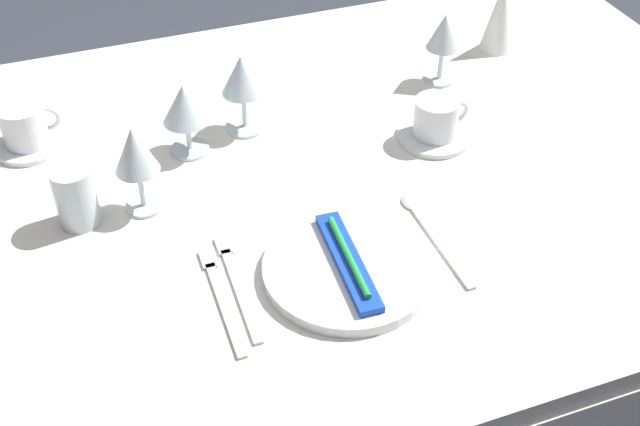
{
  "coord_description": "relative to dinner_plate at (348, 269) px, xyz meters",
  "views": [
    {
      "loc": [
        -0.31,
        -1.03,
        1.58
      ],
      "look_at": [
        0.01,
        -0.13,
        0.76
      ],
      "focal_mm": 45.23,
      "sensor_mm": 36.0,
      "label": 1
    }
  ],
  "objects": [
    {
      "name": "spoon_soup",
      "position": [
        0.15,
        0.05,
        -0.01
      ],
      "size": [
        0.03,
        0.23,
        0.01
      ],
      "color": "beige",
      "rests_on": "dining_table"
    },
    {
      "name": "wine_glass_left",
      "position": [
        0.37,
        0.44,
        0.09
      ],
      "size": [
        0.06,
        0.06,
        0.14
      ],
      "color": "silver",
      "rests_on": "dining_table"
    },
    {
      "name": "napkin_folded",
      "position": [
        0.54,
        0.52,
        0.07
      ],
      "size": [
        0.07,
        0.07,
        0.16
      ],
      "primitive_type": "cone",
      "color": "white",
      "rests_on": "dining_table"
    },
    {
      "name": "toothbrush_package",
      "position": [
        0.0,
        0.0,
        0.02
      ],
      "size": [
        0.05,
        0.21,
        0.02
      ],
      "color": "blue",
      "rests_on": "dinner_plate"
    },
    {
      "name": "wine_glass_far",
      "position": [
        -0.25,
        0.25,
        0.1
      ],
      "size": [
        0.07,
        0.07,
        0.15
      ],
      "color": "silver",
      "rests_on": "dining_table"
    },
    {
      "name": "fork_outer",
      "position": [
        -0.16,
        0.04,
        -0.01
      ],
      "size": [
        0.02,
        0.22,
        0.0
      ],
      "color": "beige",
      "rests_on": "dining_table"
    },
    {
      "name": "saucer_left",
      "position": [
        0.27,
        0.27,
        -0.0
      ],
      "size": [
        0.13,
        0.13,
        0.01
      ],
      "primitive_type": "cylinder",
      "color": "white",
      "rests_on": "dining_table"
    },
    {
      "name": "coffee_cup_right",
      "position": [
        -0.41,
        0.49,
        0.04
      ],
      "size": [
        0.1,
        0.08,
        0.07
      ],
      "color": "white",
      "rests_on": "saucer_right"
    },
    {
      "name": "coffee_cup_left",
      "position": [
        0.27,
        0.27,
        0.04
      ],
      "size": [
        0.1,
        0.08,
        0.07
      ],
      "color": "white",
      "rests_on": "saucer_left"
    },
    {
      "name": "saucer_right",
      "position": [
        -0.41,
        0.49,
        -0.0
      ],
      "size": [
        0.12,
        0.12,
        0.01
      ],
      "primitive_type": "cylinder",
      "color": "white",
      "rests_on": "dining_table"
    },
    {
      "name": "wine_glass_right",
      "position": [
        -0.04,
        0.41,
        0.09
      ],
      "size": [
        0.07,
        0.07,
        0.15
      ],
      "color": "silver",
      "rests_on": "dining_table"
    },
    {
      "name": "dinner_plate",
      "position": [
        0.0,
        0.0,
        0.0
      ],
      "size": [
        0.25,
        0.25,
        0.02
      ],
      "primitive_type": "cylinder",
      "color": "white",
      "rests_on": "dining_table"
    },
    {
      "name": "fork_inner",
      "position": [
        -0.19,
        0.02,
        -0.01
      ],
      "size": [
        0.02,
        0.22,
        0.0
      ],
      "color": "beige",
      "rests_on": "dining_table"
    },
    {
      "name": "drink_tumbler",
      "position": [
        -0.35,
        0.26,
        0.04
      ],
      "size": [
        0.06,
        0.06,
        0.1
      ],
      "color": "silver",
      "rests_on": "dining_table"
    },
    {
      "name": "wine_glass_centre",
      "position": [
        -0.15,
        0.38,
        0.08
      ],
      "size": [
        0.08,
        0.08,
        0.13
      ],
      "color": "silver",
      "rests_on": "dining_table"
    },
    {
      "name": "dining_table",
      "position": [
        -0.01,
        0.25,
        -0.09
      ],
      "size": [
        1.8,
        1.11,
        0.74
      ],
      "color": "silver",
      "rests_on": "ground"
    }
  ]
}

